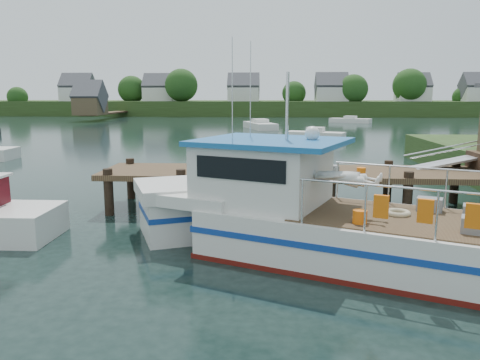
# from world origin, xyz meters

# --- Properties ---
(ground_plane) EXTENTS (160.00, 160.00, 0.00)m
(ground_plane) POSITION_xyz_m (0.00, 0.00, 0.00)
(ground_plane) COLOR black
(far_shore) EXTENTS (140.00, 42.55, 9.22)m
(far_shore) POSITION_xyz_m (0.01, 82.37, 2.10)
(far_shore) COLOR #2D461D
(far_shore) RESTS_ON ground
(dock) EXTENTS (16.60, 3.00, 4.78)m
(dock) POSITION_xyz_m (6.51, 0.01, 2.24)
(dock) COLOR #4C3824
(dock) RESTS_ON ground
(lobster_boat) EXTENTS (11.03, 6.81, 5.49)m
(lobster_boat) POSITION_xyz_m (1.09, -5.02, 1.00)
(lobster_boat) COLOR silver
(lobster_boat) RESTS_ON ground
(moored_rowboat) EXTENTS (4.42, 2.65, 1.22)m
(moored_rowboat) POSITION_xyz_m (-2.79, 13.77, 0.45)
(moored_rowboat) COLOR #4C3824
(moored_rowboat) RESTS_ON ground
(moored_far) EXTENTS (6.29, 4.42, 1.02)m
(moored_far) POSITION_xyz_m (12.14, 54.51, 0.38)
(moored_far) COLOR silver
(moored_far) RESTS_ON ground
(moored_b) EXTENTS (5.58, 3.56, 1.17)m
(moored_b) POSITION_xyz_m (4.25, 26.71, 0.43)
(moored_b) COLOR silver
(moored_b) RESTS_ON ground
(moored_d) EXTENTS (4.47, 7.48, 1.20)m
(moored_d) POSITION_xyz_m (-1.10, 40.91, 0.45)
(moored_d) COLOR silver
(moored_d) RESTS_ON ground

